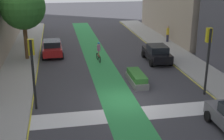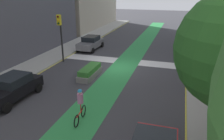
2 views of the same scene
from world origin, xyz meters
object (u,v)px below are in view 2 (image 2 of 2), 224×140
car_black_right_far (12,88)px  median_planter (90,72)px  traffic_signal_near_left (187,38)px  cyclist_in_lane (80,105)px  traffic_signal_near_right (60,30)px  car_grey_right_near (91,43)px

car_black_right_far → median_planter: bearing=-122.6°
median_planter → car_black_right_far: bearing=57.4°
traffic_signal_near_left → car_black_right_far: traffic_signal_near_left is taller
traffic_signal_near_left → median_planter: size_ratio=1.40×
traffic_signal_near_left → car_black_right_far: 13.45m
cyclist_in_lane → median_planter: bearing=-71.7°
cyclist_in_lane → median_planter: size_ratio=0.60×
traffic_signal_near_right → car_black_right_far: 8.27m
car_grey_right_near → cyclist_in_lane: cyclist_in_lane is taller
car_black_right_far → cyclist_in_lane: cyclist_in_lane is taller
car_black_right_far → cyclist_in_lane: size_ratio=2.30×
traffic_signal_near_right → median_planter: (-4.05, 2.76, -2.80)m
traffic_signal_near_right → median_planter: traffic_signal_near_right is taller
traffic_signal_near_right → cyclist_in_lane: size_ratio=2.47×
traffic_signal_near_left → cyclist_in_lane: bearing=60.0°
traffic_signal_near_right → cyclist_in_lane: (-6.07, 8.88, -2.23)m
car_black_right_far → car_grey_right_near: bearing=-90.0°
traffic_signal_near_right → traffic_signal_near_left: size_ratio=1.05×
traffic_signal_near_left → car_grey_right_near: (10.54, -5.14, -2.25)m
median_planter → cyclist_in_lane: bearing=108.3°
traffic_signal_near_left → car_grey_right_near: 11.94m
car_grey_right_near → median_planter: size_ratio=1.36×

